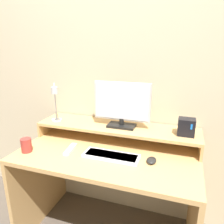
% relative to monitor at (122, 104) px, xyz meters
% --- Properties ---
extents(wall_back, '(6.00, 0.05, 2.50)m').
position_rel_monitor_xyz_m(wall_back, '(-0.04, 0.20, 0.19)').
color(wall_back, beige).
rests_on(wall_back, ground_plane).
extents(desk, '(1.27, 0.72, 0.76)m').
position_rel_monitor_xyz_m(desk, '(-0.04, -0.19, -0.52)').
color(desk, tan).
rests_on(desk, ground_plane).
extents(monitor_shelf, '(1.27, 0.31, 0.12)m').
position_rel_monitor_xyz_m(monitor_shelf, '(-0.04, 0.01, -0.20)').
color(monitor_shelf, tan).
rests_on(monitor_shelf, desk).
extents(monitor, '(0.43, 0.12, 0.35)m').
position_rel_monitor_xyz_m(monitor, '(0.00, 0.00, 0.00)').
color(monitor, black).
rests_on(monitor, monitor_shelf).
extents(desk_lamp, '(0.15, 0.20, 0.32)m').
position_rel_monitor_xyz_m(desk_lamp, '(-0.51, -0.10, 0.00)').
color(desk_lamp, silver).
rests_on(desk_lamp, monitor_shelf).
extents(router_dock, '(0.12, 0.09, 0.12)m').
position_rel_monitor_xyz_m(router_dock, '(0.47, -0.01, -0.12)').
color(router_dock, black).
rests_on(router_dock, monitor_shelf).
extents(keyboard, '(0.38, 0.13, 0.02)m').
position_rel_monitor_xyz_m(keyboard, '(0.01, -0.27, -0.29)').
color(keyboard, white).
rests_on(keyboard, desk).
extents(mouse, '(0.06, 0.09, 0.03)m').
position_rel_monitor_xyz_m(mouse, '(0.28, -0.25, -0.29)').
color(mouse, black).
rests_on(mouse, desk).
extents(remote_control, '(0.06, 0.18, 0.02)m').
position_rel_monitor_xyz_m(remote_control, '(-0.31, -0.27, -0.29)').
color(remote_control, white).
rests_on(remote_control, desk).
extents(mug, '(0.07, 0.07, 0.10)m').
position_rel_monitor_xyz_m(mug, '(-0.59, -0.39, -0.25)').
color(mug, '#9E332D').
rests_on(mug, desk).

